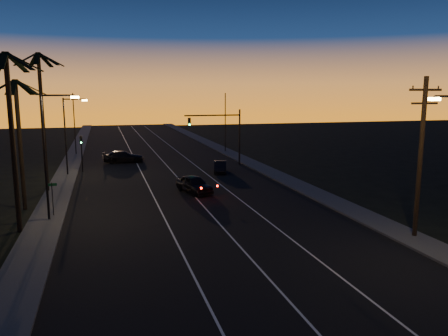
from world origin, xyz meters
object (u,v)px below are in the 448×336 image
object	(u,v)px
utility_pole	(421,154)
lead_car	(194,184)
signal_mast	(221,128)
right_car	(220,167)
cross_car	(123,157)

from	to	relation	value
utility_pole	lead_car	bearing A→B (deg)	124.05
signal_mast	right_car	xyz separation A→B (m)	(-1.40, -4.60, -4.13)
utility_pole	right_car	distance (m)	26.47
utility_pole	signal_mast	xyz separation A→B (m)	(-4.46, 29.99, -0.53)
lead_car	right_car	distance (m)	10.60
lead_car	right_car	bearing A→B (deg)	62.08
signal_mast	right_car	world-z (taller)	signal_mast
lead_car	signal_mast	bearing A→B (deg)	65.50
utility_pole	signal_mast	distance (m)	30.33
utility_pole	cross_car	size ratio (longest dim) A/B	1.89
right_car	cross_car	distance (m)	14.58
signal_mast	lead_car	world-z (taller)	signal_mast
signal_mast	cross_car	size ratio (longest dim) A/B	1.34
right_car	cross_car	bearing A→B (deg)	135.13
right_car	cross_car	world-z (taller)	cross_car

